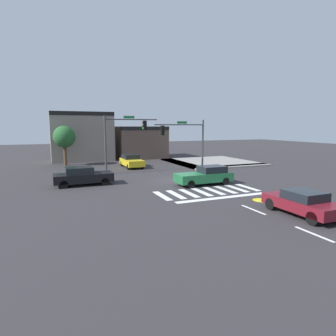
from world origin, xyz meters
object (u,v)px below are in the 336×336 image
Objects in this scene: car_green at (205,176)px; car_black at (83,176)px; traffic_signal_northeast at (185,136)px; car_maroon at (303,203)px; traffic_signal_northwest at (124,133)px; car_yellow at (132,161)px; roadside_tree at (64,137)px.

car_black is (-9.04, 3.57, -0.01)m from car_green.
traffic_signal_northeast is 1.35× the size of car_maroon.
traffic_signal_northwest is at bearing 16.41° from car_maroon.
traffic_signal_northeast is at bearing -9.12° from traffic_signal_northwest.
car_yellow is (-3.39, 20.80, 0.04)m from car_maroon.
car_maroon is (5.08, -17.25, -3.28)m from traffic_signal_northwest.
traffic_signal_northwest is 6.24m from traffic_signal_northeast.
roadside_tree is at bearing 21.96° from car_maroon.
car_green is 1.10× the size of car_maroon.
roadside_tree is (-6.81, 4.50, 2.64)m from car_yellow.
car_black is at bearing -134.27° from traffic_signal_northwest.
car_yellow is (-4.46, 4.54, -2.92)m from traffic_signal_northeast.
traffic_signal_northeast is 14.45m from roadside_tree.
roadside_tree is (-11.27, 9.03, -0.28)m from traffic_signal_northeast.
roadside_tree is at bearing -59.64° from car_green.
traffic_signal_northwest reaches higher than car_black.
car_black is 15.84m from car_maroon.
traffic_signal_northwest reaches higher than car_maroon.
traffic_signal_northeast is 16.56m from car_maroon.
roadside_tree reaches higher than car_green.
car_maroon is (9.68, -12.54, -0.05)m from car_black.
traffic_signal_northwest reaches higher than traffic_signal_northeast.
traffic_signal_northeast is 11.75m from car_black.
car_maroon is 21.07m from car_yellow.
car_green is at bearing -61.77° from traffic_signal_northwest.
car_yellow reaches higher than car_maroon.
traffic_signal_northeast is at bearing 44.52° from car_yellow.
car_yellow is at bearing 64.51° from traffic_signal_northwest.
car_maroon is at bearing 94.05° from car_green.
traffic_signal_northwest is 1.01× the size of traffic_signal_northeast.
traffic_signal_northwest is 5.10m from car_yellow.
car_black is at bearing -21.55° from car_green.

